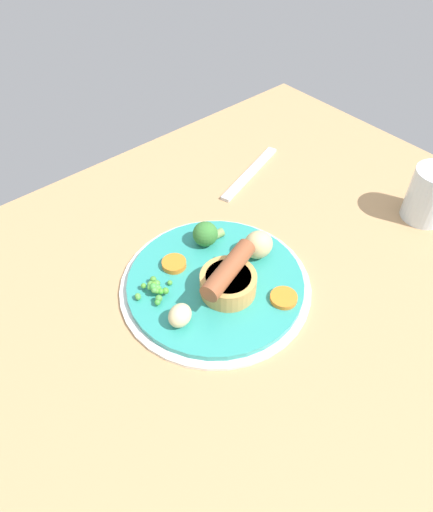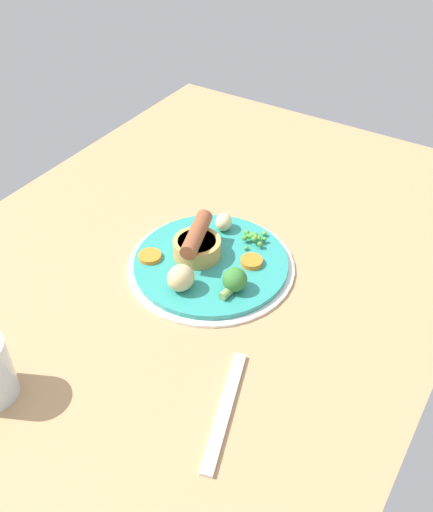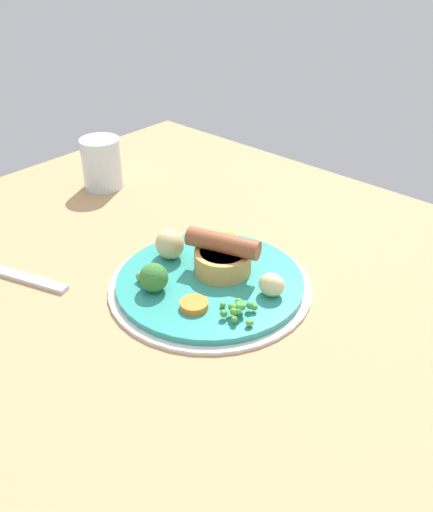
{
  "view_description": "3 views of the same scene",
  "coord_description": "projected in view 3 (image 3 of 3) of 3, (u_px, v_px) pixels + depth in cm",
  "views": [
    {
      "loc": [
        -24.74,
        -28.41,
        52.34
      ],
      "look_at": [
        3.76,
        4.77,
        6.75
      ],
      "focal_mm": 32.0,
      "sensor_mm": 36.0,
      "label": 1
    },
    {
      "loc": [
        59.87,
        40.26,
        63.28
      ],
      "look_at": [
        1.75,
        3.92,
        5.42
      ],
      "focal_mm": 40.0,
      "sensor_mm": 36.0,
      "label": 2
    },
    {
      "loc": [
        -39.7,
        48.37,
        46.51
      ],
      "look_at": [
        2.15,
        1.78,
        7.33
      ],
      "focal_mm": 40.0,
      "sensor_mm": 36.0,
      "label": 3
    }
  ],
  "objects": [
    {
      "name": "dinner_plate",
      "position": [
        210.0,
        284.0,
        0.75
      ],
      "size": [
        26.75,
        26.75,
        1.4
      ],
      "color": "silver",
      "rests_on": "dining_table"
    },
    {
      "name": "potato_chunk_0",
      "position": [
        170.0,
        244.0,
        0.78
      ],
      "size": [
        5.11,
        4.81,
        4.19
      ],
      "primitive_type": "ellipsoid",
      "rotation": [
        0.0,
        0.0,
        2.88
      ],
      "color": "#CCB77F",
      "rests_on": "dinner_plate"
    },
    {
      "name": "carrot_slice_4",
      "position": [
        226.0,
        240.0,
        0.82
      ],
      "size": [
        5.15,
        5.15,
        0.7
      ],
      "primitive_type": "cylinder",
      "rotation": [
        0.0,
        0.0,
        0.85
      ],
      "color": "orange",
      "rests_on": "dinner_plate"
    },
    {
      "name": "fork",
      "position": [
        12.0,
        274.0,
        0.78
      ],
      "size": [
        17.64,
        6.98,
        0.6
      ],
      "primitive_type": "cube",
      "rotation": [
        0.0,
        0.0,
        0.31
      ],
      "color": "silver",
      "rests_on": "dining_table"
    },
    {
      "name": "dining_table",
      "position": [
        237.0,
        293.0,
        0.77
      ],
      "size": [
        110.0,
        80.0,
        3.0
      ],
      "primitive_type": "cube",
      "color": "tan",
      "rests_on": "ground"
    },
    {
      "name": "sausage_pudding",
      "position": [
        223.0,
        256.0,
        0.75
      ],
      "size": [
        10.2,
        7.61,
        5.59
      ],
      "rotation": [
        0.0,
        0.0,
        0.31
      ],
      "color": "tan",
      "rests_on": "dinner_plate"
    },
    {
      "name": "broccoli_floret_near",
      "position": [
        153.0,
        278.0,
        0.72
      ],
      "size": [
        5.03,
        3.73,
        3.73
      ],
      "rotation": [
        0.0,
        0.0,
        3.04
      ],
      "color": "#387A33",
      "rests_on": "dinner_plate"
    },
    {
      "name": "carrot_slice_2",
      "position": [
        194.0,
        305.0,
        0.69
      ],
      "size": [
        4.92,
        4.92,
        0.86
      ],
      "primitive_type": "cylinder",
      "rotation": [
        0.0,
        0.0,
        2.42
      ],
      "color": "orange",
      "rests_on": "dinner_plate"
    },
    {
      "name": "drinking_glass",
      "position": [
        102.0,
        163.0,
        1.0
      ],
      "size": [
        6.91,
        6.91,
        8.84
      ],
      "primitive_type": "cylinder",
      "color": "silver",
      "rests_on": "dining_table"
    },
    {
      "name": "potato_chunk_2",
      "position": [
        272.0,
        285.0,
        0.71
      ],
      "size": [
        3.97,
        3.61,
        3.02
      ],
      "primitive_type": "ellipsoid",
      "rotation": [
        0.0,
        0.0,
        0.29
      ],
      "color": "beige",
      "rests_on": "dinner_plate"
    },
    {
      "name": "pea_pile",
      "position": [
        239.0,
        308.0,
        0.67
      ],
      "size": [
        5.52,
        4.4,
        1.91
      ],
      "color": "green",
      "rests_on": "dinner_plate"
    }
  ]
}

